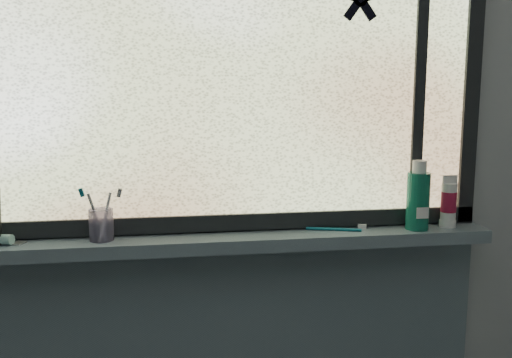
{
  "coord_description": "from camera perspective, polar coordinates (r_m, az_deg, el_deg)",
  "views": [
    {
      "loc": [
        -0.18,
        -0.42,
        1.47
      ],
      "look_at": [
        0.05,
        1.05,
        1.22
      ],
      "focal_mm": 40.0,
      "sensor_mm": 36.0,
      "label": 1
    }
  ],
  "objects": [
    {
      "name": "frame_right",
      "position": [
        1.95,
        20.8,
        10.64
      ],
      "size": [
        0.05,
        0.03,
        1.1
      ],
      "primitive_type": "cube",
      "color": "black",
      "rests_on": "wall_back"
    },
    {
      "name": "window_pane",
      "position": [
        1.72,
        -2.9,
        11.48
      ],
      "size": [
        1.5,
        0.01,
        1.0
      ],
      "primitive_type": "cube",
      "color": "silver",
      "rests_on": "wall_back"
    },
    {
      "name": "frame_bottom",
      "position": [
        1.76,
        -2.76,
        -4.31
      ],
      "size": [
        1.6,
        0.03,
        0.05
      ],
      "primitive_type": "cube",
      "color": "black",
      "rests_on": "windowsill"
    },
    {
      "name": "frame_mullion",
      "position": [
        1.87,
        16.05,
        10.96
      ],
      "size": [
        0.03,
        0.03,
        1.0
      ],
      "primitive_type": "cube",
      "color": "black",
      "rests_on": "wall_back"
    },
    {
      "name": "cream_tube",
      "position": [
        1.91,
        18.73,
        -1.95
      ],
      "size": [
        0.05,
        0.05,
        0.12
      ],
      "primitive_type": "cylinder",
      "rotation": [
        0.0,
        0.0,
        -0.07
      ],
      "color": "silver",
      "rests_on": "windowsill"
    },
    {
      "name": "mouthwash_bottle",
      "position": [
        1.84,
        15.91,
        -1.56
      ],
      "size": [
        0.09,
        0.09,
        0.18
      ],
      "primitive_type": "cylinder",
      "rotation": [
        0.0,
        0.0,
        -0.4
      ],
      "color": "#1D9878",
      "rests_on": "windowsill"
    },
    {
      "name": "toothbrush_lying",
      "position": [
        1.79,
        7.77,
        -4.92
      ],
      "size": [
        0.21,
        0.08,
        0.01
      ],
      "primitive_type": null,
      "rotation": [
        0.0,
        0.0,
        -0.3
      ],
      "color": "#0C6073",
      "rests_on": "windowsill"
    },
    {
      "name": "toothbrush_cup",
      "position": [
        1.72,
        -15.22,
        -4.44
      ],
      "size": [
        0.07,
        0.07,
        0.09
      ],
      "primitive_type": "cylinder",
      "rotation": [
        0.0,
        0.0,
        0.04
      ],
      "color": "#978EBB",
      "rests_on": "windowsill"
    },
    {
      "name": "wall_back",
      "position": [
        1.75,
        -2.91,
        2.27
      ],
      "size": [
        3.0,
        0.01,
        2.5
      ],
      "primitive_type": "cube",
      "color": "#9EA3A8",
      "rests_on": "ground"
    },
    {
      "name": "windowsill",
      "position": [
        1.73,
        -2.58,
        -6.29
      ],
      "size": [
        1.62,
        0.14,
        0.04
      ],
      "primitive_type": "cube",
      "color": "slate",
      "rests_on": "wall_back"
    }
  ]
}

